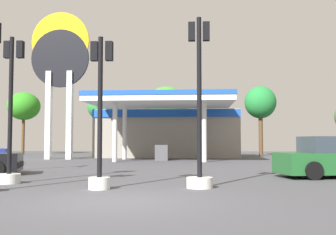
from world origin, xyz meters
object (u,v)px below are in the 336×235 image
at_px(traffic_signal_1, 11,131).
at_px(tree_0, 24,106).
at_px(tree_2, 167,105).
at_px(tree_3, 260,103).
at_px(traffic_signal_2, 100,129).
at_px(station_pole_sign, 60,66).
at_px(car_0, 335,159).
at_px(tree_1, 103,108).
at_px(traffic_signal_0, 199,130).

bearing_deg(traffic_signal_1, tree_0, 113.08).
bearing_deg(tree_2, tree_3, -1.56).
height_order(traffic_signal_2, tree_3, tree_3).
bearing_deg(tree_0, traffic_signal_2, -62.52).
bearing_deg(station_pole_sign, tree_2, 49.53).
xyz_separation_m(traffic_signal_2, tree_3, (8.80, 27.15, 3.23)).
distance_m(tree_0, tree_2, 15.16).
relative_size(car_0, tree_1, 0.75).
height_order(traffic_signal_1, traffic_signal_2, traffic_signal_1).
xyz_separation_m(car_0, tree_1, (-14.93, 25.39, 4.11)).
xyz_separation_m(station_pole_sign, tree_2, (7.55, 8.85, -2.32)).
height_order(car_0, traffic_signal_0, traffic_signal_0).
bearing_deg(traffic_signal_0, tree_0, 122.18).
bearing_deg(traffic_signal_2, traffic_signal_0, 10.07).
distance_m(tree_1, tree_2, 7.17).
bearing_deg(tree_3, traffic_signal_1, -115.11).
xyz_separation_m(station_pole_sign, tree_1, (0.76, 11.15, -2.32)).
relative_size(car_0, traffic_signal_1, 0.96).
bearing_deg(traffic_signal_0, tree_2, 96.36).
xyz_separation_m(station_pole_sign, traffic_signal_2, (7.68, -18.55, -5.40)).
relative_size(traffic_signal_0, tree_2, 0.76).
relative_size(tree_1, tree_3, 0.94).
bearing_deg(tree_2, car_0, -70.58).
distance_m(station_pole_sign, traffic_signal_1, 18.57).
bearing_deg(traffic_signal_1, car_0, 14.77).
bearing_deg(traffic_signal_0, tree_3, 77.45).
height_order(tree_2, tree_3, tree_2).
height_order(tree_0, tree_1, tree_0).
bearing_deg(traffic_signal_1, tree_1, 97.25).
xyz_separation_m(traffic_signal_1, tree_0, (-11.87, 27.86, 3.25)).
height_order(car_0, traffic_signal_2, traffic_signal_2).
bearing_deg(tree_1, tree_3, -9.22).
xyz_separation_m(tree_0, tree_2, (15.05, -1.80, -0.15)).
bearing_deg(tree_2, traffic_signal_1, -96.95).
height_order(traffic_signal_0, tree_0, tree_0).
distance_m(car_0, traffic_signal_0, 6.48).
relative_size(traffic_signal_0, traffic_signal_1, 1.06).
distance_m(station_pole_sign, tree_3, 18.71).
bearing_deg(tree_1, car_0, -59.55).
bearing_deg(traffic_signal_2, tree_2, 90.27).
height_order(traffic_signal_2, tree_0, tree_0).
bearing_deg(tree_1, station_pole_sign, -93.90).
bearing_deg(traffic_signal_0, car_0, 36.48).
distance_m(tree_0, tree_1, 8.28).
height_order(car_0, tree_0, tree_0).
xyz_separation_m(tree_0, tree_1, (8.26, 0.51, -0.15)).
bearing_deg(tree_0, car_0, -47.01).
xyz_separation_m(traffic_signal_0, tree_0, (-18.05, 28.68, 3.25)).
relative_size(car_0, traffic_signal_0, 0.90).
bearing_deg(traffic_signal_0, station_pole_sign, 120.31).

